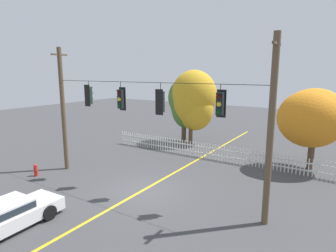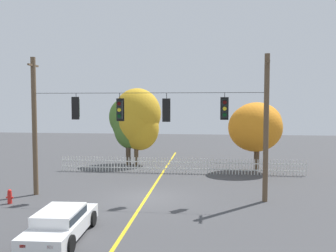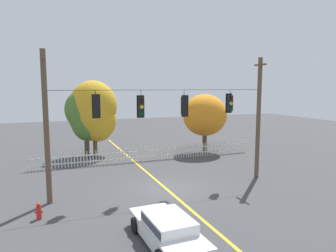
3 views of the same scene
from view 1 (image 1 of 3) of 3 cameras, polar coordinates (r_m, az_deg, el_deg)
name	(u,v)px [view 1 (image 1 of 3)]	position (r m, az deg, el deg)	size (l,w,h in m)	color
ground	(144,190)	(15.62, -4.86, -12.67)	(80.00, 80.00, 0.00)	#424244
lane_centerline_stripe	(144,190)	(15.62, -4.86, -12.65)	(0.16, 36.00, 0.01)	gold
signal_support_span	(143,118)	(14.51, -5.11, 1.71)	(12.91, 1.10, 7.70)	brown
traffic_signal_northbound_primary	(89,95)	(17.04, -15.61, 5.96)	(0.43, 0.38, 1.44)	black
traffic_signal_westbound_side	(121,99)	(15.34, -9.42, 5.40)	(0.43, 0.38, 1.53)	black
traffic_signal_eastbound_side	(161,102)	(13.74, -1.50, 4.88)	(0.43, 0.38, 1.54)	black
traffic_signal_southbound_primary	(220,104)	(12.30, 10.45, 4.43)	(0.43, 0.38, 1.43)	black
white_picket_fence	(218,153)	(20.55, 10.03, -5.31)	(18.02, 0.06, 1.13)	silver
autumn_maple_near_fence	(185,103)	(24.95, 3.35, 4.68)	(3.09, 2.39, 5.59)	#473828
autumn_maple_mid	(193,100)	(24.60, 5.10, 5.21)	(3.99, 3.56, 6.41)	brown
autumn_oak_far_east	(312,116)	(19.97, 26.97, 1.74)	(4.01, 3.80, 5.23)	brown
parked_car	(4,216)	(13.44, -30.02, -15.38)	(1.97, 4.46, 1.15)	white
fire_hydrant	(36,170)	(19.14, -25.05, -8.03)	(0.38, 0.22, 0.75)	red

